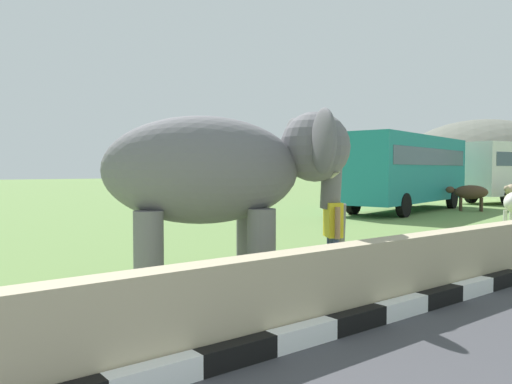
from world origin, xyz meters
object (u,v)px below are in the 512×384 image
person_handler (333,231)px  bus_teal (407,167)px  elephant (225,173)px  cow_far (512,191)px  cow_near (470,193)px

person_handler → bus_teal: (14.08, 8.48, 1.16)m
elephant → cow_far: elephant is taller
elephant → cow_near: (18.08, 5.82, -1.03)m
cow_near → cow_far: 3.78m
elephant → cow_near: bearing=17.8°
cow_far → bus_teal: bearing=161.2°
person_handler → cow_far: 21.20m
cow_near → cow_far: same height
person_handler → cow_near: size_ratio=0.93×
elephant → cow_near: 19.02m
bus_teal → cow_far: bus_teal is taller
person_handler → cow_far: (20.21, 6.40, -0.06)m
elephant → person_handler: bearing=-25.8°
bus_teal → cow_far: bearing=-18.8°
person_handler → cow_near: bearing=21.9°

